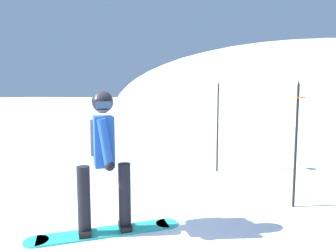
{
  "coord_description": "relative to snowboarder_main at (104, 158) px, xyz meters",
  "views": [
    {
      "loc": [
        2.45,
        -2.47,
        1.68
      ],
      "look_at": [
        0.21,
        3.52,
        1.0
      ],
      "focal_mm": 32.03,
      "sensor_mm": 36.0,
      "label": 1
    }
  ],
  "objects": [
    {
      "name": "ground_plane",
      "position": [
        -0.5,
        -0.54,
        -0.92
      ],
      "size": [
        300.0,
        300.0,
        0.0
      ],
      "primitive_type": "plane",
      "color": "white"
    },
    {
      "name": "ridge_peak_main",
      "position": [
        3.1,
        32.51,
        -0.92
      ],
      "size": [
        39.31,
        35.38,
        13.96
      ],
      "color": "white",
      "rests_on": "ground"
    },
    {
      "name": "snowboarder_main",
      "position": [
        0.0,
        0.0,
        0.0
      ],
      "size": [
        1.51,
        1.24,
        1.71
      ],
      "color": "#23B7A3",
      "rests_on": "ground"
    },
    {
      "name": "piste_marker_near",
      "position": [
        0.7,
        3.4,
        0.2
      ],
      "size": [
        0.2,
        0.2,
        1.96
      ],
      "color": "black",
      "rests_on": "ground"
    },
    {
      "name": "piste_marker_far",
      "position": [
        2.19,
        1.71,
        0.16
      ],
      "size": [
        0.2,
        0.2,
        1.89
      ],
      "color": "black",
      "rests_on": "ground"
    }
  ]
}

